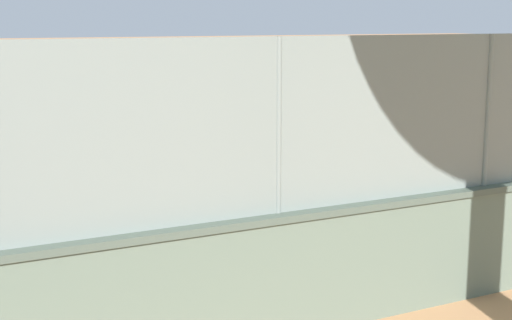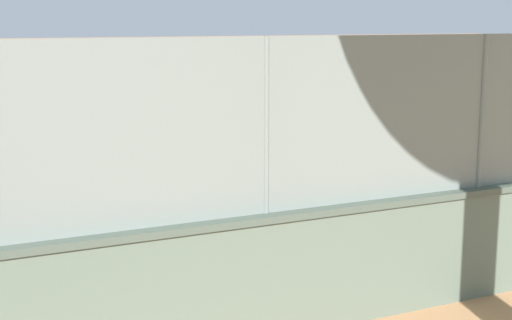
# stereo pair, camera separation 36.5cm
# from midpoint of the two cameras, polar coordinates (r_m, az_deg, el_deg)

# --- Properties ---
(ground_plane) EXTENTS (260.00, 260.00, 0.00)m
(ground_plane) POSITION_cam_midpoint_polar(r_m,az_deg,el_deg) (21.64, -11.17, 0.86)
(ground_plane) COLOR tan
(perimeter_wall) EXTENTS (25.07, 0.51, 1.46)m
(perimeter_wall) POSITION_cam_midpoint_polar(r_m,az_deg,el_deg) (8.67, 0.42, -8.63)
(perimeter_wall) COLOR slate
(perimeter_wall) RESTS_ON ground_plane
(fence_panel_on_wall) EXTENTS (24.63, 0.17, 1.96)m
(fence_panel_on_wall) POSITION_cam_midpoint_polar(r_m,az_deg,el_deg) (8.27, 0.44, 2.56)
(fence_panel_on_wall) COLOR gray
(fence_panel_on_wall) RESTS_ON perimeter_wall
(player_near_wall_returning) EXTENTS (1.22, 0.72, 1.65)m
(player_near_wall_returning) POSITION_cam_midpoint_polar(r_m,az_deg,el_deg) (18.98, 6.39, 2.62)
(player_near_wall_returning) COLOR #B2B2B2
(player_near_wall_returning) RESTS_ON ground_plane
(player_foreground_swinging) EXTENTS (0.75, 1.25, 1.59)m
(player_foreground_swinging) POSITION_cam_midpoint_polar(r_m,az_deg,el_deg) (15.84, 7.30, 0.88)
(player_foreground_swinging) COLOR #591919
(player_foreground_swinging) RESTS_ON ground_plane
(sports_ball) EXTENTS (0.20, 0.20, 0.20)m
(sports_ball) POSITION_cam_midpoint_polar(r_m,az_deg,el_deg) (17.35, 8.26, -1.11)
(sports_ball) COLOR white
(sports_ball) RESTS_ON ground_plane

